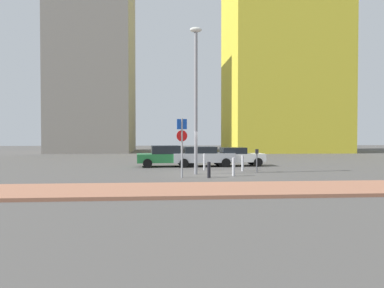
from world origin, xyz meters
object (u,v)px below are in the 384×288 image
object	(u,v)px
parking_meter	(257,157)
traffic_bollard_far	(204,162)
traffic_bollard_mid	(234,167)
traffic_bollard_near	(243,163)
parked_car_white	(236,156)
parked_car_silver	(202,156)
street_lamp	(196,90)
parking_sign_post	(182,140)
traffic_bollard_edge	(209,170)
parked_car_green	(168,156)

from	to	relation	value
parking_meter	traffic_bollard_far	size ratio (longest dim) A/B	1.30
traffic_bollard_mid	traffic_bollard_near	bearing A→B (deg)	67.41
traffic_bollard_mid	parked_car_white	bearing A→B (deg)	77.24
parked_car_silver	street_lamp	bearing A→B (deg)	-100.17
traffic_bollard_far	parked_car_silver	bearing A→B (deg)	86.33
parking_meter	parking_sign_post	bearing A→B (deg)	-151.37
parking_sign_post	traffic_bollard_near	distance (m)	5.40
parking_sign_post	traffic_bollard_near	size ratio (longest dim) A/B	3.18
parking_sign_post	parked_car_silver	bearing A→B (deg)	75.14
parked_car_white	parking_sign_post	distance (m)	8.61
parking_sign_post	traffic_bollard_edge	world-z (taller)	parking_sign_post
parked_car_green	traffic_bollard_far	distance (m)	3.85
traffic_bollard_near	traffic_bollard_mid	distance (m)	2.85
parked_car_white	traffic_bollard_mid	size ratio (longest dim) A/B	3.87
parked_car_white	traffic_bollard_mid	world-z (taller)	parked_car_white
parking_sign_post	parking_meter	bearing A→B (deg)	28.63
parked_car_green	parked_car_silver	size ratio (longest dim) A/B	1.02
parking_meter	traffic_bollard_far	world-z (taller)	parking_meter
street_lamp	traffic_bollard_mid	size ratio (longest dim) A/B	8.31
parking_sign_post	parking_meter	xyz separation A→B (m)	(4.78, 2.61, -1.09)
street_lamp	traffic_bollard_far	size ratio (longest dim) A/B	7.80
parked_car_green	traffic_bollard_mid	bearing A→B (deg)	-60.68
parking_meter	traffic_bollard_near	world-z (taller)	parking_meter
parked_car_green	traffic_bollard_edge	world-z (taller)	parked_car_green
traffic_bollard_near	traffic_bollard_far	size ratio (longest dim) A/B	0.91
parking_sign_post	traffic_bollard_far	size ratio (longest dim) A/B	2.90
parked_car_green	parking_sign_post	world-z (taller)	parking_sign_post
parked_car_green	parking_meter	distance (m)	7.05
street_lamp	traffic_bollard_near	xyz separation A→B (m)	(3.13, 1.59, -4.42)
parked_car_green	traffic_bollard_edge	xyz separation A→B (m)	(2.12, -7.27, -0.35)
traffic_bollard_near	traffic_bollard_far	xyz separation A→B (m)	(-2.36, 0.77, 0.05)
parked_car_white	parking_sign_post	world-z (taller)	parking_sign_post
parking_sign_post	traffic_bollard_mid	size ratio (longest dim) A/B	3.09
parking_sign_post	traffic_bollard_near	world-z (taller)	parking_sign_post
parking_sign_post	street_lamp	distance (m)	3.48
parked_car_white	traffic_bollard_far	xyz separation A→B (m)	(-2.77, -3.24, -0.17)
parked_car_silver	traffic_bollard_edge	size ratio (longest dim) A/B	5.26
traffic_bollard_far	traffic_bollard_near	bearing A→B (deg)	-18.02
parked_car_green	parking_sign_post	xyz separation A→B (m)	(0.68, -7.06, 1.23)
street_lamp	traffic_bollard_edge	size ratio (longest dim) A/B	9.96
parking_meter	traffic_bollard_near	xyz separation A→B (m)	(-0.75, 0.64, -0.42)
parked_car_silver	traffic_bollard_near	xyz separation A→B (m)	(2.17, -3.77, -0.27)
parked_car_silver	traffic_bollard_edge	bearing A→B (deg)	-93.37
parked_car_green	parking_meter	xyz separation A→B (m)	(5.46, -4.45, 0.14)
parked_car_white	parking_meter	xyz separation A→B (m)	(0.34, -4.66, 0.20)
parked_car_white	traffic_bollard_near	distance (m)	4.04
parked_car_silver	traffic_bollard_near	world-z (taller)	parked_car_silver
traffic_bollard_mid	traffic_bollard_far	size ratio (longest dim) A/B	0.94
traffic_bollard_near	traffic_bollard_edge	size ratio (longest dim) A/B	1.17
traffic_bollard_near	traffic_bollard_edge	distance (m)	4.33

